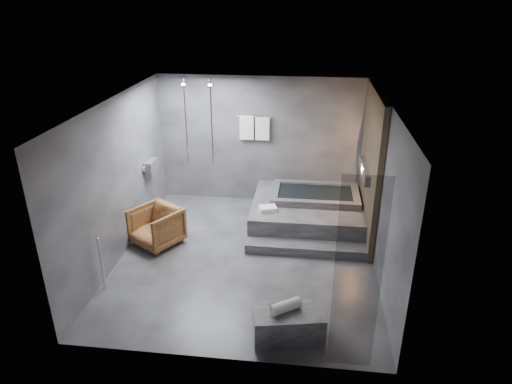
# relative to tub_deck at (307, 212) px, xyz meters

# --- Properties ---
(room) EXTENTS (5.00, 5.04, 2.82)m
(room) POSITION_rel_tub_deck_xyz_m (-0.65, -1.21, 1.48)
(room) COLOR #2C2C2E
(room) RESTS_ON ground
(tub_deck) EXTENTS (2.20, 2.00, 0.50)m
(tub_deck) POSITION_rel_tub_deck_xyz_m (0.00, 0.00, 0.00)
(tub_deck) COLOR #313133
(tub_deck) RESTS_ON ground
(tub_step) EXTENTS (2.20, 0.36, 0.18)m
(tub_step) POSITION_rel_tub_deck_xyz_m (0.00, -1.18, -0.16)
(tub_step) COLOR #313133
(tub_step) RESTS_ON ground
(concrete_bench) EXTENTS (1.04, 0.70, 0.43)m
(concrete_bench) POSITION_rel_tub_deck_xyz_m (-0.20, -3.43, -0.03)
(concrete_bench) COLOR #37373A
(concrete_bench) RESTS_ON ground
(driftwood_chair) EXTENTS (1.10, 1.11, 0.74)m
(driftwood_chair) POSITION_rel_tub_deck_xyz_m (-2.79, -1.19, 0.12)
(driftwood_chair) COLOR #492912
(driftwood_chair) RESTS_ON ground
(rolled_towel) EXTENTS (0.44, 0.37, 0.15)m
(rolled_towel) POSITION_rel_tub_deck_xyz_m (-0.24, -3.43, 0.26)
(rolled_towel) COLOR white
(rolled_towel) RESTS_ON concrete_bench
(deck_towel) EXTENTS (0.38, 0.32, 0.09)m
(deck_towel) POSITION_rel_tub_deck_xyz_m (-0.76, -0.53, 0.29)
(deck_towel) COLOR white
(deck_towel) RESTS_ON tub_deck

